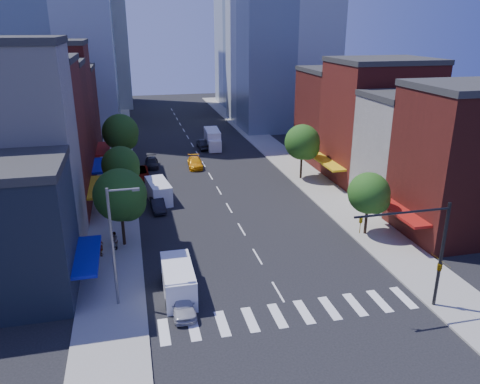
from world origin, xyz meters
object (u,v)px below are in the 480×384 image
at_px(traffic_car_far, 212,137).
at_px(traffic_car_oncoming, 204,144).
at_px(parked_car_rear, 152,163).
at_px(taxi, 195,163).
at_px(parked_car_second, 158,205).
at_px(parked_car_third, 139,174).
at_px(cargo_van_near, 178,281).
at_px(box_truck, 213,139).
at_px(pedestrian_near, 101,245).
at_px(cargo_van_far, 159,192).
at_px(pedestrian_far, 114,241).
at_px(parked_car_front, 182,304).

bearing_deg(traffic_car_far, traffic_car_oncoming, 64.14).
bearing_deg(parked_car_rear, taxi, -14.00).
bearing_deg(traffic_car_oncoming, parked_car_second, 68.85).
bearing_deg(traffic_car_far, parked_car_second, 70.70).
relative_size(traffic_car_oncoming, traffic_car_far, 1.00).
distance_m(parked_car_third, cargo_van_near, 29.53).
distance_m(box_truck, pedestrian_near, 39.75).
distance_m(traffic_car_oncoming, box_truck, 1.74).
bearing_deg(cargo_van_far, pedestrian_far, -119.59).
bearing_deg(box_truck, parked_car_front, -99.23).
xyz_separation_m(parked_car_front, pedestrian_near, (-5.99, 10.15, 0.43)).
bearing_deg(pedestrian_near, cargo_van_far, -23.94).
relative_size(parked_car_third, pedestrian_near, 3.02).
xyz_separation_m(parked_car_front, box_truck, (10.60, 46.28, 0.72)).
relative_size(parked_car_front, parked_car_rear, 0.88).
bearing_deg(taxi, parked_car_second, -109.08).
bearing_deg(traffic_car_oncoming, pedestrian_far, 67.01).
bearing_deg(traffic_car_far, parked_car_front, 79.07).
distance_m(parked_car_third, traffic_car_oncoming, 17.93).
relative_size(cargo_van_near, taxi, 1.14).
bearing_deg(box_truck, cargo_van_near, -99.88).
relative_size(cargo_van_far, pedestrian_near, 2.99).
bearing_deg(parked_car_front, box_truck, 75.20).
xyz_separation_m(box_truck, pedestrian_far, (-15.44, -35.18, -0.40)).
bearing_deg(cargo_van_far, cargo_van_near, -97.55).
bearing_deg(pedestrian_near, parked_car_second, -28.71).
height_order(parked_car_front, cargo_van_near, cargo_van_near).
xyz_separation_m(cargo_van_far, box_truck, (10.58, 23.21, 0.24)).
bearing_deg(pedestrian_far, cargo_van_far, 152.87).
bearing_deg(pedestrian_far, taxi, 150.95).
distance_m(parked_car_second, pedestrian_near, 11.43).
bearing_deg(box_truck, taxi, -109.28).
xyz_separation_m(parked_car_second, traffic_car_far, (11.50, 30.06, 0.16)).
bearing_deg(parked_car_rear, cargo_van_near, -88.36).
xyz_separation_m(parked_car_rear, pedestrian_near, (-5.99, -27.12, 0.45)).
height_order(parked_car_second, cargo_van_near, cargo_van_near).
bearing_deg(cargo_van_far, box_truck, 58.01).
xyz_separation_m(parked_car_front, cargo_van_near, (-0.00, 2.32, 0.50)).
xyz_separation_m(parked_car_third, box_truck, (12.60, 14.49, 0.59)).
relative_size(parked_car_front, parked_car_second, 0.99).
bearing_deg(pedestrian_far, parked_car_rear, 164.49).
xyz_separation_m(traffic_car_oncoming, box_truck, (1.60, 0.33, 0.60)).
bearing_deg(pedestrian_far, pedestrian_near, -55.78).
bearing_deg(parked_car_front, parked_car_rear, 88.09).
relative_size(traffic_car_oncoming, box_truck, 0.65).
bearing_deg(traffic_car_far, cargo_van_far, 69.23).
distance_m(parked_car_rear, cargo_van_far, 14.22).
height_order(parked_car_rear, cargo_van_near, cargo_van_near).
bearing_deg(pedestrian_far, parked_car_third, 167.15).
distance_m(taxi, traffic_car_oncoming, 10.78).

